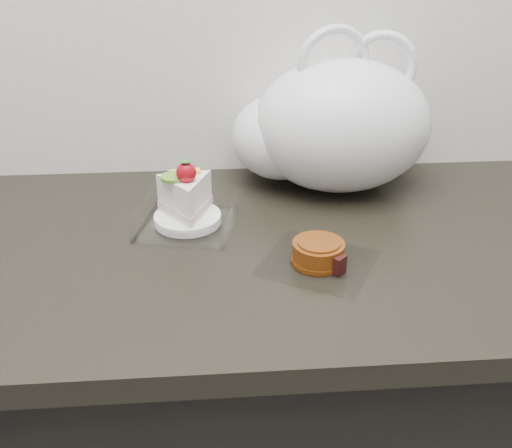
% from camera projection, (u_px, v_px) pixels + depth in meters
% --- Properties ---
extents(counter, '(2.04, 0.64, 0.90)m').
position_uv_depth(counter, '(216.00, 429.00, 1.17)').
color(counter, black).
rests_on(counter, ground).
extents(cake_tray, '(0.19, 0.19, 0.13)m').
position_uv_depth(cake_tray, '(187.00, 208.00, 0.99)').
color(cake_tray, white).
rests_on(cake_tray, counter).
extents(mooncake_wrap, '(0.22, 0.21, 0.04)m').
position_uv_depth(mooncake_wrap, '(319.00, 255.00, 0.89)').
color(mooncake_wrap, white).
rests_on(mooncake_wrap, counter).
extents(plastic_bag, '(0.39, 0.27, 0.32)m').
position_uv_depth(plastic_bag, '(330.00, 127.00, 1.10)').
color(plastic_bag, white).
rests_on(plastic_bag, counter).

